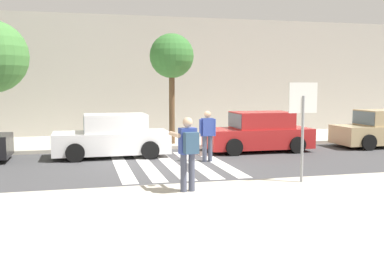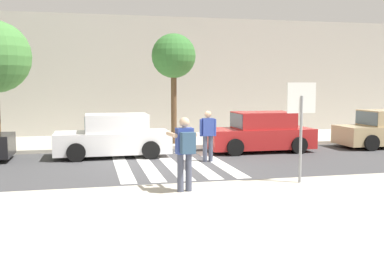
% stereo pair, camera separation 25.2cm
% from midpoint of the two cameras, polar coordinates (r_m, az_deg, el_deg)
% --- Properties ---
extents(ground_plane, '(120.00, 120.00, 0.00)m').
position_cam_midpoint_polar(ground_plane, '(14.52, -2.99, -4.30)').
color(ground_plane, '#424244').
extents(sidewalk_near, '(60.00, 6.00, 0.14)m').
position_cam_midpoint_polar(sidewalk_near, '(8.66, 4.95, -11.00)').
color(sidewalk_near, beige).
rests_on(sidewalk_near, ground).
extents(sidewalk_far, '(60.00, 4.80, 0.14)m').
position_cam_midpoint_polar(sidewalk_far, '(20.37, -6.20, -1.14)').
color(sidewalk_far, beige).
rests_on(sidewalk_far, ground).
extents(building_facade_far, '(56.00, 4.00, 5.98)m').
position_cam_midpoint_polar(building_facade_far, '(24.58, -7.67, 6.89)').
color(building_facade_far, '#ADA89E').
rests_on(building_facade_far, ground).
extents(crosswalk_stripe_0, '(0.44, 5.20, 0.01)m').
position_cam_midpoint_polar(crosswalk_stripe_0, '(14.51, -9.38, -4.37)').
color(crosswalk_stripe_0, silver).
rests_on(crosswalk_stripe_0, ground).
extents(crosswalk_stripe_1, '(0.44, 5.20, 0.01)m').
position_cam_midpoint_polar(crosswalk_stripe_1, '(14.59, -6.24, -4.26)').
color(crosswalk_stripe_1, silver).
rests_on(crosswalk_stripe_1, ground).
extents(crosswalk_stripe_2, '(0.44, 5.20, 0.01)m').
position_cam_midpoint_polar(crosswalk_stripe_2, '(14.72, -3.14, -4.15)').
color(crosswalk_stripe_2, silver).
rests_on(crosswalk_stripe_2, ground).
extents(crosswalk_stripe_3, '(0.44, 5.20, 0.01)m').
position_cam_midpoint_polar(crosswalk_stripe_3, '(14.88, -0.11, -4.02)').
color(crosswalk_stripe_3, silver).
rests_on(crosswalk_stripe_3, ground).
extents(crosswalk_stripe_4, '(0.44, 5.20, 0.01)m').
position_cam_midpoint_polar(crosswalk_stripe_4, '(15.09, 2.85, -3.89)').
color(crosswalk_stripe_4, silver).
rests_on(crosswalk_stripe_4, ground).
extents(stop_sign, '(0.76, 0.08, 2.52)m').
position_cam_midpoint_polar(stop_sign, '(11.55, 13.29, 2.74)').
color(stop_sign, gray).
rests_on(stop_sign, sidewalk_near).
extents(photographer_with_backpack, '(0.65, 0.89, 1.72)m').
position_cam_midpoint_polar(photographer_with_backpack, '(10.28, -1.21, -2.00)').
color(photographer_with_backpack, '#474C60').
rests_on(photographer_with_backpack, sidewalk_near).
extents(pedestrian_crossing, '(0.58, 0.25, 1.72)m').
position_cam_midpoint_polar(pedestrian_crossing, '(15.15, 1.50, -0.14)').
color(pedestrian_crossing, '#474C60').
rests_on(pedestrian_crossing, ground).
extents(parked_car_white, '(4.10, 1.92, 1.55)m').
position_cam_midpoint_polar(parked_car_white, '(16.47, -10.48, -0.61)').
color(parked_car_white, white).
rests_on(parked_car_white, ground).
extents(parked_car_red, '(4.10, 1.92, 1.55)m').
position_cam_midpoint_polar(parked_car_red, '(17.72, 8.07, -0.11)').
color(parked_car_red, red).
rests_on(parked_car_red, ground).
extents(parked_car_tan, '(4.10, 1.92, 1.55)m').
position_cam_midpoint_polar(parked_car_tan, '(20.50, 22.84, 0.30)').
color(parked_car_tan, tan).
rests_on(parked_car_tan, ground).
extents(street_tree_center, '(1.83, 1.83, 4.56)m').
position_cam_midpoint_polar(street_tree_center, '(18.79, -2.99, 9.46)').
color(street_tree_center, brown).
rests_on(street_tree_center, sidewalk_far).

